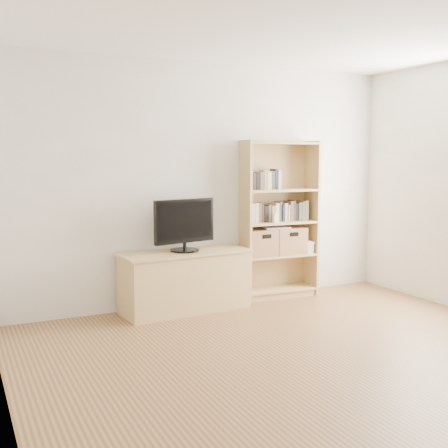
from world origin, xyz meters
TOP-DOWN VIEW (x-y plane):
  - floor at (0.00, 0.00)m, footprint 4.50×5.00m
  - back_wall at (0.00, 2.50)m, footprint 4.50×0.02m
  - left_wall at (-2.25, 0.00)m, footprint 0.02×5.00m
  - ceiling at (0.00, 0.00)m, footprint 4.50×5.00m
  - tv_stand at (-0.37, 2.25)m, footprint 1.36×0.60m
  - bookshelf at (0.83, 2.34)m, footprint 0.91×0.36m
  - television at (-0.37, 2.25)m, footprint 0.70×0.19m
  - books_row_mid at (0.83, 2.36)m, footprint 0.80×0.16m
  - books_row_upper at (0.63, 2.37)m, footprint 0.39×0.15m
  - baby_monitor at (0.73, 2.25)m, footprint 0.05×0.03m
  - basket_left at (0.59, 2.35)m, footprint 0.37×0.31m
  - basket_right at (0.94, 2.33)m, footprint 0.38×0.32m
  - laptop at (0.78, 2.33)m, footprint 0.32×0.24m
  - magazine_stack at (1.14, 2.32)m, footprint 0.23×0.29m

SIDE VIEW (x-z plane):
  - floor at x=0.00m, z-range -0.01..0.01m
  - tv_stand at x=-0.37m, z-range 0.00..0.60m
  - magazine_stack at x=1.14m, z-range 0.50..0.62m
  - basket_left at x=0.59m, z-range 0.50..0.79m
  - basket_right at x=0.94m, z-range 0.50..0.80m
  - laptop at x=0.78m, z-range 0.79..0.82m
  - bookshelf at x=0.83m, z-range 0.00..1.79m
  - television at x=-0.37m, z-range 0.63..1.18m
  - baby_monitor at x=0.73m, z-range 0.87..0.97m
  - books_row_mid at x=0.83m, z-range 0.87..1.09m
  - back_wall at x=0.00m, z-range 0.00..2.60m
  - left_wall at x=-2.25m, z-range 0.00..2.60m
  - books_row_upper at x=0.63m, z-range 1.24..1.44m
  - ceiling at x=0.00m, z-range 2.60..2.60m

